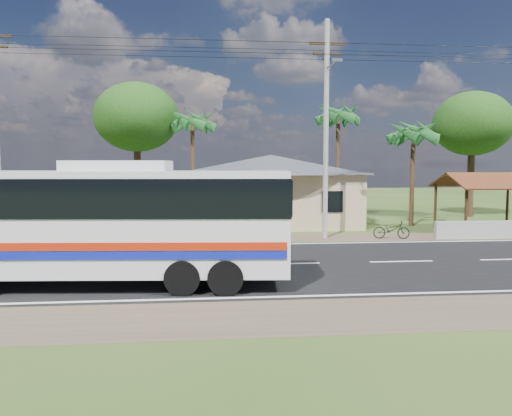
% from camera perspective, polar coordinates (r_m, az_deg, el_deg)
% --- Properties ---
extents(ground, '(120.00, 120.00, 0.00)m').
position_cam_1_polar(ground, '(19.14, 3.59, -6.43)').
color(ground, '#284117').
rests_on(ground, ground).
extents(road, '(120.00, 16.00, 0.03)m').
position_cam_1_polar(road, '(19.14, 3.59, -6.40)').
color(road, black).
rests_on(road, ground).
extents(house, '(12.40, 10.00, 5.00)m').
position_cam_1_polar(house, '(31.79, 1.69, 2.93)').
color(house, tan).
rests_on(house, ground).
extents(waiting_shed, '(5.20, 4.48, 3.35)m').
position_cam_1_polar(waiting_shed, '(31.42, 25.10, 2.59)').
color(waiting_shed, '#352413').
rests_on(waiting_shed, ground).
extents(concrete_barrier, '(7.00, 0.30, 0.90)m').
position_cam_1_polar(concrete_barrier, '(28.60, 26.15, -2.22)').
color(concrete_barrier, '#9E9E99').
rests_on(concrete_barrier, ground).
extents(utility_poles, '(32.80, 2.22, 11.00)m').
position_cam_1_polar(utility_poles, '(25.72, 7.29, 9.37)').
color(utility_poles, '#9E9E99').
rests_on(utility_poles, ground).
extents(palm_near, '(2.80, 2.80, 6.70)m').
position_cam_1_polar(palm_near, '(32.11, 17.55, 8.20)').
color(palm_near, '#47301E').
rests_on(palm_near, ground).
extents(palm_mid, '(2.80, 2.80, 8.20)m').
position_cam_1_polar(palm_mid, '(35.35, 9.38, 10.40)').
color(palm_mid, '#47301E').
rests_on(palm_mid, ground).
extents(palm_far, '(2.80, 2.80, 7.70)m').
position_cam_1_polar(palm_far, '(34.66, -7.29, 9.74)').
color(palm_far, '#47301E').
rests_on(palm_far, ground).
extents(tree_behind_house, '(6.00, 6.00, 9.61)m').
position_cam_1_polar(tree_behind_house, '(37.02, -13.49, 10.02)').
color(tree_behind_house, '#47301E').
rests_on(tree_behind_house, ground).
extents(tree_behind_shed, '(5.60, 5.60, 9.02)m').
position_cam_1_polar(tree_behind_shed, '(39.51, 23.51, 8.79)').
color(tree_behind_shed, '#47301E').
rests_on(tree_behind_shed, ground).
extents(coach_bus, '(12.75, 3.66, 3.91)m').
position_cam_1_polar(coach_bus, '(16.28, -18.89, -0.76)').
color(coach_bus, silver).
rests_on(coach_bus, ground).
extents(motorcycle, '(1.92, 1.03, 0.96)m').
position_cam_1_polar(motorcycle, '(26.38, 15.22, -2.39)').
color(motorcycle, black).
rests_on(motorcycle, ground).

